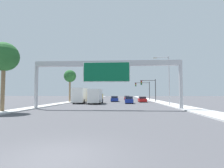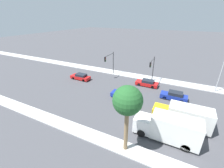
% 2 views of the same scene
% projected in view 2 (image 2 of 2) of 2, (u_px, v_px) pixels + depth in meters
% --- Properties ---
extents(sidewalk_right, '(3.00, 120.00, 0.15)m').
position_uv_depth(sidewalk_right, '(79.00, 66.00, 44.57)').
color(sidewalk_right, beige).
rests_on(sidewalk_right, ground).
extents(median_strip_left, '(2.00, 120.00, 0.15)m').
position_uv_depth(median_strip_left, '(1.00, 100.00, 26.69)').
color(median_strip_left, beige).
rests_on(median_strip_left, ground).
extents(car_near_right, '(1.86, 4.70, 1.45)m').
position_uv_depth(car_near_right, '(124.00, 94.00, 27.32)').
color(car_near_right, navy).
rests_on(car_near_right, ground).
extents(car_mid_center, '(1.72, 4.57, 1.52)m').
position_uv_depth(car_mid_center, '(174.00, 96.00, 26.81)').
color(car_mid_center, navy).
rests_on(car_mid_center, ground).
extents(car_far_right, '(1.81, 4.72, 1.40)m').
position_uv_depth(car_far_right, '(81.00, 77.00, 35.28)').
color(car_far_right, red).
rests_on(car_far_right, ground).
extents(car_mid_right, '(1.82, 4.66, 1.37)m').
position_uv_depth(car_mid_right, '(147.00, 83.00, 32.05)').
color(car_mid_right, red).
rests_on(car_mid_right, ground).
extents(truck_box_primary, '(2.33, 7.40, 3.03)m').
position_uv_depth(truck_box_primary, '(184.00, 116.00, 20.04)').
color(truck_box_primary, yellow).
rests_on(truck_box_primary, ground).
extents(truck_box_secondary, '(2.36, 7.56, 3.31)m').
position_uv_depth(truck_box_secondary, '(169.00, 128.00, 17.75)').
color(truck_box_secondary, white).
rests_on(truck_box_secondary, ground).
extents(traffic_light_near_intersection, '(3.87, 0.32, 5.70)m').
position_uv_depth(traffic_light_near_intersection, '(152.00, 66.00, 32.21)').
color(traffic_light_near_intersection, '#3D3D3F').
rests_on(traffic_light_near_intersection, ground).
extents(traffic_light_mid_block, '(4.60, 0.32, 5.74)m').
position_uv_depth(traffic_light_mid_block, '(110.00, 61.00, 36.03)').
color(traffic_light_mid_block, '#3D3D3F').
rests_on(traffic_light_mid_block, ground).
extents(palm_tree_background, '(2.98, 2.98, 7.92)m').
position_uv_depth(palm_tree_background, '(128.00, 102.00, 14.36)').
color(palm_tree_background, '#8C704C').
rests_on(palm_tree_background, ground).
extents(street_lamp_right, '(2.82, 0.28, 8.73)m').
position_uv_depth(street_lamp_right, '(223.00, 67.00, 27.36)').
color(street_lamp_right, '#B2B2B7').
rests_on(street_lamp_right, ground).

